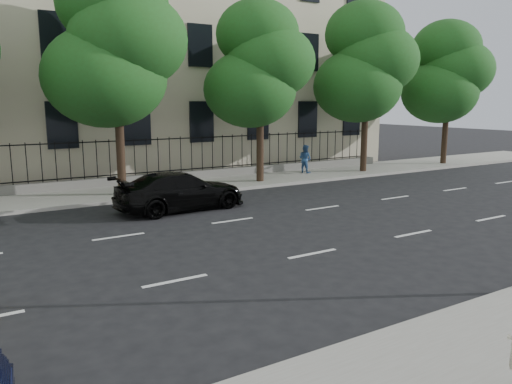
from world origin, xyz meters
TOP-DOWN VIEW (x-y plane):
  - ground at (0.00, 0.00)m, footprint 120.00×120.00m
  - far_sidewalk at (0.00, 14.00)m, footprint 60.00×4.00m
  - lane_markings at (0.00, 4.75)m, footprint 49.60×4.62m
  - masonry_building at (0.00, 22.95)m, footprint 34.60×12.11m
  - iron_fence at (0.00, 15.70)m, footprint 30.00×0.50m
  - tree_c at (-1.96, 13.36)m, footprint 5.89×5.50m
  - tree_d at (5.04, 13.36)m, footprint 5.34×4.94m
  - tree_e at (12.04, 13.36)m, footprint 5.71×5.31m
  - tree_f at (19.04, 13.36)m, footprint 5.52×5.12m
  - black_sedan at (-0.84, 9.57)m, footprint 5.19×2.41m
  - pedestrian_far at (8.69, 14.36)m, footprint 0.80×0.90m

SIDE VIEW (x-z plane):
  - ground at x=0.00m, z-range 0.00..0.00m
  - lane_markings at x=0.00m, z-range 0.00..0.01m
  - far_sidewalk at x=0.00m, z-range 0.00..0.15m
  - iron_fence at x=0.00m, z-range -0.45..1.75m
  - black_sedan at x=-0.84m, z-range 0.00..1.47m
  - pedestrian_far at x=8.69m, z-range 0.15..1.71m
  - tree_d at x=5.04m, z-range 1.42..10.26m
  - tree_f at x=19.04m, z-range 1.37..10.38m
  - tree_e at x=12.04m, z-range 1.47..10.93m
  - tree_c at x=-1.96m, z-range 1.51..11.31m
  - masonry_building at x=0.00m, z-range -0.23..18.27m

